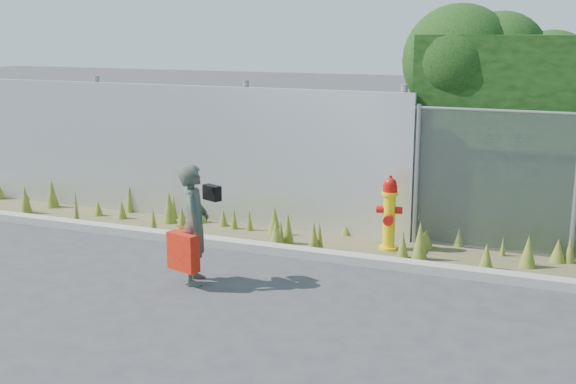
# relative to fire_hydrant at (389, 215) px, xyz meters

# --- Properties ---
(ground) EXTENTS (80.00, 80.00, 0.00)m
(ground) POSITION_rel_fire_hydrant_xyz_m (-0.78, -2.53, -0.53)
(ground) COLOR #323234
(ground) RESTS_ON ground
(curb) EXTENTS (16.00, 0.22, 0.12)m
(curb) POSITION_rel_fire_hydrant_xyz_m (-0.78, -0.73, -0.47)
(curb) COLOR gray
(curb) RESTS_ON ground
(weed_strip) EXTENTS (16.00, 1.32, 0.55)m
(weed_strip) POSITION_rel_fire_hydrant_xyz_m (-0.88, -0.06, -0.37)
(weed_strip) COLOR #4B452A
(weed_strip) RESTS_ON ground
(corrugated_fence) EXTENTS (8.50, 0.21, 2.30)m
(corrugated_fence) POSITION_rel_fire_hydrant_xyz_m (-4.03, 0.48, 0.58)
(corrugated_fence) COLOR silver
(corrugated_fence) RESTS_ON ground
(fire_hydrant) EXTENTS (0.36, 0.33, 1.09)m
(fire_hydrant) POSITION_rel_fire_hydrant_xyz_m (0.00, 0.00, 0.00)
(fire_hydrant) COLOR yellow
(fire_hydrant) RESTS_ON ground
(woman) EXTENTS (0.54, 0.64, 1.49)m
(woman) POSITION_rel_fire_hydrant_xyz_m (-1.90, -2.17, 0.22)
(woman) COLOR #116B53
(woman) RESTS_ON ground
(red_tote_bag) EXTENTS (0.42, 0.15, 0.55)m
(red_tote_bag) POSITION_rel_fire_hydrant_xyz_m (-1.96, -2.36, -0.08)
(red_tote_bag) COLOR red
(black_shoulder_bag) EXTENTS (0.25, 0.10, 0.19)m
(black_shoulder_bag) POSITION_rel_fire_hydrant_xyz_m (-1.78, -1.92, 0.57)
(black_shoulder_bag) COLOR black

